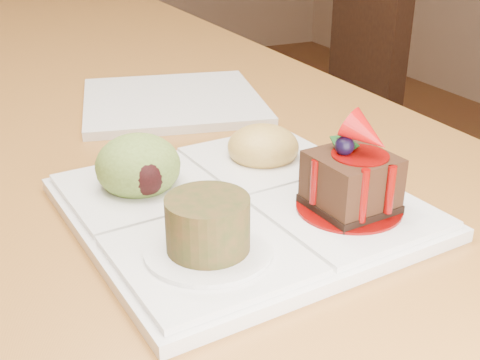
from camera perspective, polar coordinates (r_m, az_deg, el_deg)
name	(u,v)px	position (r m, az deg, el deg)	size (l,w,h in m)	color
dining_table	(8,109)	(1.14, -21.12, 6.31)	(1.00, 1.80, 0.75)	#9F6A29
chair_right	(325,78)	(1.68, 8.06, 9.60)	(0.55, 0.55, 1.02)	black
sampler_plate	(235,191)	(0.56, -0.46, -1.04)	(0.32, 0.32, 0.11)	silver
second_plate	(172,101)	(0.88, -6.43, 7.46)	(0.25, 0.25, 0.01)	silver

